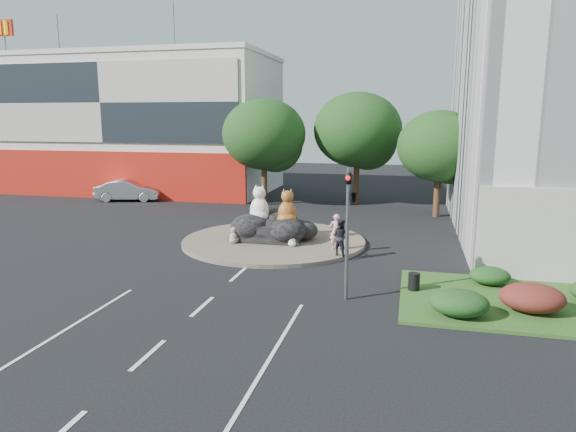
# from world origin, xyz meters

# --- Properties ---
(ground) EXTENTS (120.00, 120.00, 0.00)m
(ground) POSITION_xyz_m (0.00, 0.00, 0.00)
(ground) COLOR black
(ground) RESTS_ON ground
(roundabout_island) EXTENTS (10.00, 10.00, 0.20)m
(roundabout_island) POSITION_xyz_m (0.00, 10.00, 0.10)
(roundabout_island) COLOR brown
(roundabout_island) RESTS_ON ground
(rock_plinth) EXTENTS (3.20, 2.60, 0.90)m
(rock_plinth) POSITION_xyz_m (0.00, 10.00, 0.65)
(rock_plinth) COLOR black
(rock_plinth) RESTS_ON roundabout_island
(shophouse_block) EXTENTS (25.20, 12.30, 17.40)m
(shophouse_block) POSITION_xyz_m (-18.00, 27.91, 6.18)
(shophouse_block) COLOR silver
(shophouse_block) RESTS_ON ground
(grass_verge) EXTENTS (10.00, 6.00, 0.12)m
(grass_verge) POSITION_xyz_m (12.00, 3.00, 0.06)
(grass_verge) COLOR #204617
(grass_verge) RESTS_ON ground
(tree_left) EXTENTS (6.46, 6.46, 8.27)m
(tree_left) POSITION_xyz_m (-3.93, 22.06, 5.25)
(tree_left) COLOR #382314
(tree_left) RESTS_ON ground
(tree_mid) EXTENTS (6.84, 6.84, 8.76)m
(tree_mid) POSITION_xyz_m (3.07, 24.06, 5.56)
(tree_mid) COLOR #382314
(tree_mid) RESTS_ON ground
(tree_right) EXTENTS (5.70, 5.70, 7.30)m
(tree_right) POSITION_xyz_m (9.07, 20.06, 4.63)
(tree_right) COLOR #382314
(tree_right) RESTS_ON ground
(hedge_near_green) EXTENTS (2.00, 1.60, 0.90)m
(hedge_near_green) POSITION_xyz_m (9.00, 1.00, 0.57)
(hedge_near_green) COLOR #113514
(hedge_near_green) RESTS_ON grass_verge
(hedge_red) EXTENTS (2.20, 1.76, 0.99)m
(hedge_red) POSITION_xyz_m (11.50, 2.00, 0.61)
(hedge_red) COLOR #521F16
(hedge_red) RESTS_ON grass_verge
(hedge_back_green) EXTENTS (1.60, 1.28, 0.72)m
(hedge_back_green) POSITION_xyz_m (10.50, 4.80, 0.48)
(hedge_back_green) COLOR #113514
(hedge_back_green) RESTS_ON grass_verge
(traffic_light) EXTENTS (0.44, 1.24, 5.00)m
(traffic_light) POSITION_xyz_m (5.10, 2.00, 3.62)
(traffic_light) COLOR #595B60
(traffic_light) RESTS_ON ground
(street_lamp) EXTENTS (2.34, 0.22, 8.06)m
(street_lamp) POSITION_xyz_m (12.82, 8.00, 4.55)
(street_lamp) COLOR #595B60
(street_lamp) RESTS_ON ground
(cat_white) EXTENTS (1.44, 1.31, 2.07)m
(cat_white) POSITION_xyz_m (-0.85, 10.14, 2.14)
(cat_white) COLOR white
(cat_white) RESTS_ON rock_plinth
(cat_tabby) EXTENTS (1.40, 1.29, 1.94)m
(cat_tabby) POSITION_xyz_m (0.79, 9.93, 2.07)
(cat_tabby) COLOR #BE5127
(cat_tabby) RESTS_ON rock_plinth
(kitten_calico) EXTENTS (0.65, 0.60, 0.89)m
(kitten_calico) POSITION_xyz_m (-1.86, 8.68, 0.65)
(kitten_calico) COLOR silver
(kitten_calico) RESTS_ON roundabout_island
(kitten_white) EXTENTS (0.64, 0.64, 0.81)m
(kitten_white) POSITION_xyz_m (1.35, 8.74, 0.60)
(kitten_white) COLOR white
(kitten_white) RESTS_ON roundabout_island
(pedestrian_pink) EXTENTS (0.75, 0.57, 1.83)m
(pedestrian_pink) POSITION_xyz_m (3.63, 8.64, 1.11)
(pedestrian_pink) COLOR pink
(pedestrian_pink) RESTS_ON roundabout_island
(pedestrian_dark) EXTENTS (1.07, 0.98, 1.79)m
(pedestrian_dark) POSITION_xyz_m (4.00, 7.58, 1.10)
(pedestrian_dark) COLOR black
(pedestrian_dark) RESTS_ON roundabout_island
(parked_car) EXTENTS (5.49, 3.05, 1.71)m
(parked_car) POSITION_xyz_m (-15.48, 21.18, 0.86)
(parked_car) COLOR #B2B5BA
(parked_car) RESTS_ON ground
(litter_bin) EXTENTS (0.55, 0.55, 0.68)m
(litter_bin) POSITION_xyz_m (7.50, 3.38, 0.46)
(litter_bin) COLOR black
(litter_bin) RESTS_ON grass_verge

